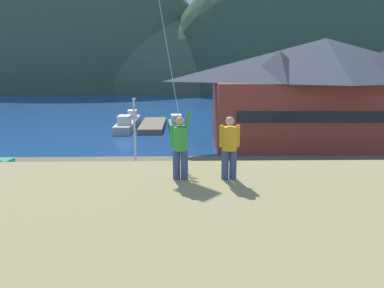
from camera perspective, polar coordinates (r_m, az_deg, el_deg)
ground_plane at (r=19.61m, az=1.91°, el=-14.60°), size 600.00×600.00×0.00m
parking_lot_pad at (r=24.16m, az=1.26°, el=-9.16°), size 40.00×20.00×0.10m
bay_water at (r=78.00m, az=-0.47°, el=5.64°), size 360.00×84.00×0.03m
far_hill_west_ridge at (r=142.34m, az=-16.22°, el=8.10°), size 97.79×58.69×93.73m
far_hill_east_peak at (r=133.06m, az=8.04°, el=8.21°), size 134.89×54.75×49.99m
far_hill_center_saddle at (r=134.87m, az=18.73°, el=7.74°), size 109.18×67.32×90.93m
harbor_lodge at (r=43.16m, az=19.26°, el=7.82°), size 24.76×11.58×11.42m
wharf_dock at (r=52.96m, az=-5.95°, el=2.86°), size 3.20×11.15×0.70m
moored_boat_wharfside at (r=50.60m, az=-10.11°, el=2.73°), size 2.35×6.97×2.16m
moored_boat_outer_mooring at (r=50.72m, az=-2.42°, el=2.93°), size 2.44×6.23×2.16m
moored_boat_inner_slip at (r=56.24m, az=-8.96°, el=3.70°), size 1.94×5.61×2.16m
parked_car_mid_row_center at (r=19.19m, az=1.28°, el=-11.71°), size 4.33×2.32×1.82m
parked_car_mid_row_near at (r=28.65m, az=25.66°, el=-4.81°), size 4.32×2.29×1.82m
parked_car_back_row_right at (r=19.75m, az=16.11°, el=-11.49°), size 4.26×2.16×1.82m
parked_car_back_row_left at (r=25.98m, az=-7.05°, el=-5.33°), size 4.24×2.13×1.82m
parking_light_pole at (r=28.76m, az=-8.69°, el=1.74°), size 0.24×0.78×6.16m
person_kite_flyer at (r=10.23m, az=-1.80°, el=-0.20°), size 0.57×0.63×1.86m
person_companion at (r=10.28m, az=5.70°, el=-0.29°), size 0.55×0.40×1.74m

